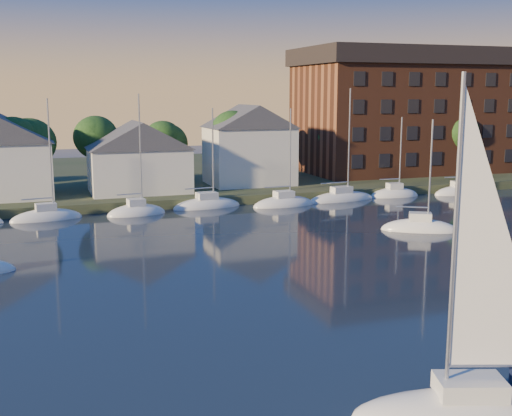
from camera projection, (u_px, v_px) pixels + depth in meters
name	position (u px, v px, depth m)	size (l,w,h in m)	color
shoreline_land	(162.00, 178.00, 92.90)	(160.00, 50.00, 2.00)	#313E24
wooden_dock	(201.00, 204.00, 71.50)	(120.00, 3.00, 1.00)	brown
clubhouse_centre	(139.00, 156.00, 73.31)	(11.55, 8.40, 8.08)	white
clubhouse_east	(249.00, 144.00, 79.52)	(10.50, 8.40, 9.80)	white
condo_block	(406.00, 110.00, 92.72)	(31.00, 17.00, 17.40)	brown
tree_line	(194.00, 133.00, 81.10)	(93.40, 5.40, 8.90)	#362718
moored_fleet	(171.00, 210.00, 67.41)	(79.50, 2.40, 12.05)	white
hero_sailboat	(473.00, 404.00, 24.44)	(9.51, 5.62, 14.12)	white
drifting_sailboat_right	(420.00, 230.00, 57.78)	(7.16, 5.41, 11.08)	white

